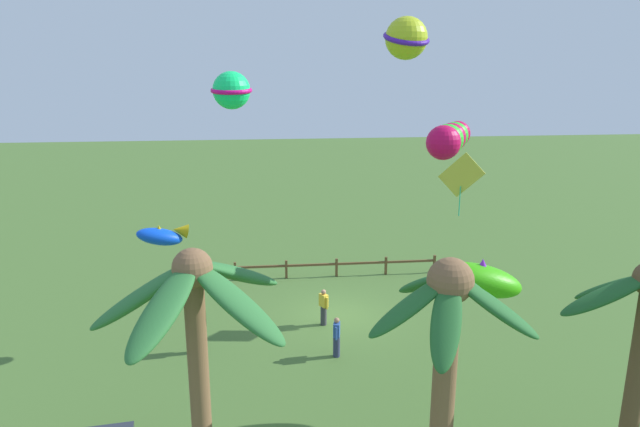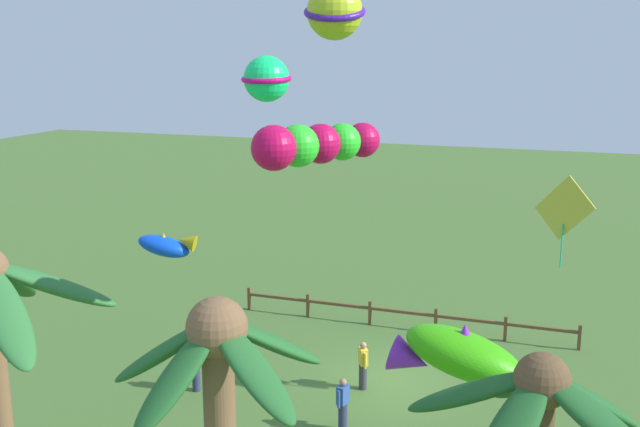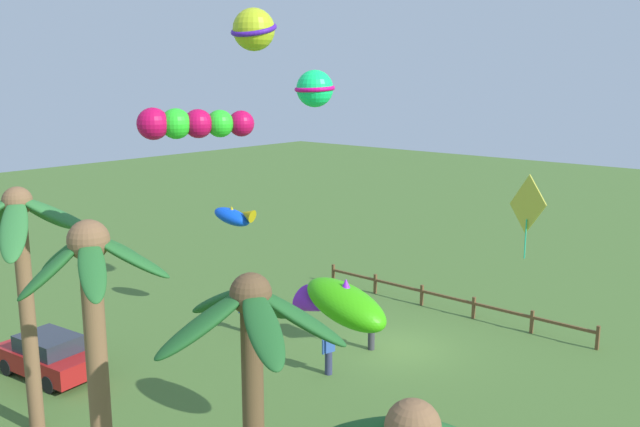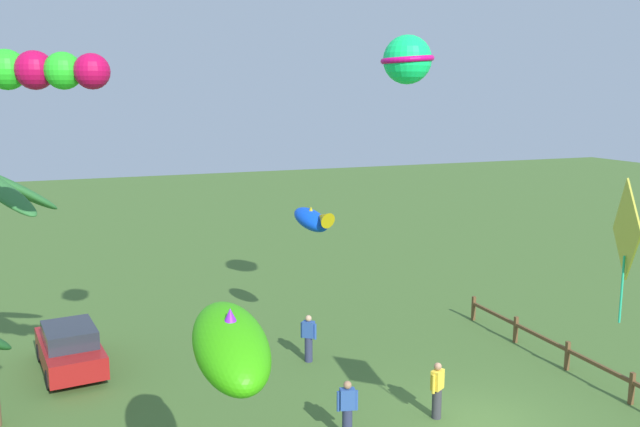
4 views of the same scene
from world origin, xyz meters
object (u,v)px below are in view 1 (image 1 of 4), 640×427
object	(u,v)px
spectator_1	(199,333)
kite_tube_4	(450,138)
palm_tree_1	(195,327)
kite_fish_5	(163,235)
kite_ball_0	(406,38)
kite_ball_1	(231,90)
spectator_0	(324,307)
palm_tree_0	(445,354)
kite_fish_2	(476,281)
kite_diamond_3	(461,176)
spectator_2	(337,337)

from	to	relation	value
spectator_1	kite_tube_4	bearing A→B (deg)	131.21
palm_tree_1	kite_fish_5	size ratio (longest dim) A/B	3.48
kite_ball_0	kite_ball_1	xyz separation A→B (m)	(4.85, -7.92, -1.66)
spectator_0	kite_tube_4	size ratio (longest dim) A/B	0.63
palm_tree_1	palm_tree_0	bearing A→B (deg)	170.77
spectator_0	kite_ball_1	size ratio (longest dim) A/B	0.97
kite_fish_2	kite_diamond_3	world-z (taller)	kite_diamond_3
kite_fish_2	kite_diamond_3	bearing A→B (deg)	-105.14
kite_fish_5	palm_tree_0	bearing A→B (deg)	124.12
palm_tree_1	spectator_0	bearing A→B (deg)	-109.24
kite_ball_0	kite_fish_2	world-z (taller)	kite_ball_0
spectator_2	kite_tube_4	size ratio (longest dim) A/B	0.63
kite_ball_0	palm_tree_0	bearing A→B (deg)	87.65
spectator_0	palm_tree_1	bearing A→B (deg)	70.76
kite_ball_1	spectator_2	bearing A→B (deg)	136.45
palm_tree_0	spectator_2	size ratio (longest dim) A/B	4.50
kite_ball_1	spectator_0	bearing A→B (deg)	167.37
kite_diamond_3	kite_fish_5	xyz separation A→B (m)	(11.93, 1.53, -1.71)
kite_diamond_3	kite_tube_4	distance (m)	11.02
palm_tree_1	kite_fish_5	world-z (taller)	palm_tree_1
palm_tree_1	kite_tube_4	xyz separation A→B (m)	(-5.70, -1.62, 3.58)
kite_ball_0	kite_ball_1	bearing A→B (deg)	-58.49
kite_ball_0	kite_diamond_3	size ratio (longest dim) A/B	0.54
palm_tree_0	kite_fish_2	xyz separation A→B (m)	(-2.75, -5.41, -0.68)
kite_ball_1	kite_fish_2	xyz separation A→B (m)	(-7.40, 7.42, -5.31)
kite_diamond_3	kite_fish_5	world-z (taller)	kite_diamond_3
palm_tree_1	kite_diamond_3	bearing A→B (deg)	-130.01
spectator_2	spectator_1	bearing A→B (deg)	-9.66
spectator_1	kite_fish_5	distance (m)	3.97
kite_fish_2	palm_tree_0	bearing A→B (deg)	63.04
kite_ball_0	kite_tube_4	bearing A→B (deg)	100.72
palm_tree_0	spectator_1	distance (m)	12.62
kite_ball_0	kite_fish_2	bearing A→B (deg)	-169.07
kite_ball_0	kite_fish_5	distance (m)	11.74
palm_tree_1	kite_fish_2	world-z (taller)	palm_tree_1
spectator_0	spectator_2	distance (m)	2.75
kite_diamond_3	spectator_1	bearing A→B (deg)	11.30
palm_tree_0	kite_diamond_3	xyz separation A→B (m)	(-4.62, -12.32, 1.15)
kite_tube_4	palm_tree_0	bearing A→B (deg)	74.67
palm_tree_1	spectator_0	world-z (taller)	palm_tree_1
spectator_0	kite_fish_2	xyz separation A→B (m)	(-3.87, 6.63, 3.62)
kite_diamond_3	kite_fish_5	size ratio (longest dim) A/B	1.30
spectator_0	kite_tube_4	xyz separation A→B (m)	(-1.79, 9.60, 8.32)
palm_tree_0	spectator_2	xyz separation A→B (m)	(0.93, -9.30, -4.30)
palm_tree_0	kite_fish_5	bearing A→B (deg)	-55.88
spectator_2	kite_diamond_3	distance (m)	8.34
spectator_0	kite_diamond_3	xyz separation A→B (m)	(-5.74, -0.28, 5.44)
kite_fish_2	kite_diamond_3	xyz separation A→B (m)	(-1.87, -6.91, 1.83)
palm_tree_1	kite_tube_4	world-z (taller)	kite_tube_4
spectator_2	kite_diamond_3	xyz separation A→B (m)	(-5.55, -3.02, 5.44)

